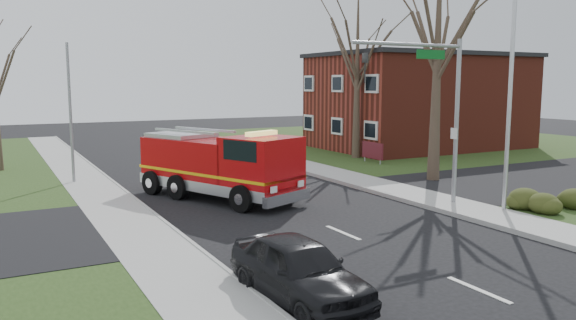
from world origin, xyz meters
name	(u,v)px	position (x,y,z in m)	size (l,w,h in m)	color
ground	(343,233)	(0.00, 0.00, 0.00)	(120.00, 120.00, 0.00)	black
sidewalk_right	(475,211)	(6.20, 0.00, 0.07)	(2.40, 80.00, 0.15)	#A1A09B
sidewalk_left	(163,257)	(-6.20, 0.00, 0.07)	(2.40, 80.00, 0.15)	#A1A09B
brick_building	(420,101)	(19.00, 18.00, 3.66)	(15.40, 10.40, 7.25)	maroon
health_center_sign	(373,151)	(10.50, 12.50, 0.88)	(0.12, 2.00, 1.40)	#56141D
hedge_corner	(546,196)	(9.00, -1.00, 0.58)	(2.80, 2.00, 0.90)	#293513
bare_tree_near	(438,35)	(9.50, 6.00, 7.41)	(6.00, 6.00, 12.00)	#3C2E23
bare_tree_far	(357,61)	(11.00, 15.00, 6.49)	(5.25, 5.25, 10.50)	#3C2E23
traffic_signal_mast	(434,92)	(5.21, 1.50, 4.71)	(5.29, 0.18, 6.80)	gray
streetlight_pole	(509,96)	(7.14, -0.50, 4.55)	(1.48, 0.16, 8.40)	#B7BABF
utility_pole_far	(71,115)	(-6.80, 14.00, 3.50)	(0.14, 0.14, 7.00)	gray
fire_engine	(220,167)	(-1.58, 7.28, 1.41)	(5.41, 8.15, 3.12)	#A9070B
parked_car_maroon	(299,269)	(-4.20, -4.45, 0.75)	(1.77, 4.41, 1.50)	black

